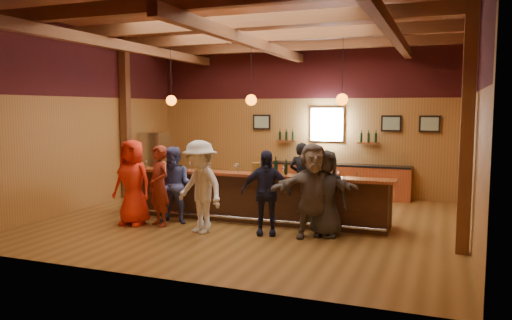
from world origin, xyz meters
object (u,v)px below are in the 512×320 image
object	(u,v)px
bottle_a	(286,169)
customer_denim	(175,185)
customer_orange	(133,182)
customer_redvest	(159,186)
customer_navy	(266,193)
customer_dark	(326,193)
stainless_fridge	(156,162)
ice_bucket	(256,168)
back_bar_cabinet	(338,180)
bar_counter	(254,197)
customer_white	(200,187)
bartender	(302,178)
customer_brown	(313,191)

from	to	relation	value
bottle_a	customer_denim	bearing A→B (deg)	-164.32
customer_orange	customer_redvest	size ratio (longest dim) A/B	1.07
customer_navy	bottle_a	distance (m)	0.97
customer_dark	bottle_a	distance (m)	1.21
stainless_fridge	ice_bucket	world-z (taller)	stainless_fridge
back_bar_cabinet	ice_bucket	world-z (taller)	ice_bucket
bar_counter	customer_white	bearing A→B (deg)	-112.22
customer_orange	bartender	bearing A→B (deg)	40.84
customer_white	bartender	distance (m)	2.99
bar_counter	customer_brown	world-z (taller)	customer_brown
bartender	ice_bucket	bearing A→B (deg)	70.97
customer_denim	bartender	world-z (taller)	bartender
customer_white	customer_redvest	bearing A→B (deg)	-167.84
back_bar_cabinet	customer_denim	xyz separation A→B (m)	(-2.69, -4.50, 0.37)
back_bar_cabinet	bartender	bearing A→B (deg)	-99.67
customer_denim	bottle_a	xyz separation A→B (m)	(2.33, 0.66, 0.39)
customer_dark	bartender	size ratio (longest dim) A/B	1.01
customer_orange	customer_denim	size ratio (longest dim) A/B	1.10
bar_counter	stainless_fridge	size ratio (longest dim) A/B	3.50
customer_denim	customer_white	bearing A→B (deg)	-36.50
customer_brown	ice_bucket	distance (m)	1.74
customer_navy	customer_white	bearing A→B (deg)	177.66
stainless_fridge	customer_denim	world-z (taller)	stainless_fridge
customer_brown	bottle_a	distance (m)	1.14
customer_redvest	ice_bucket	xyz separation A→B (m)	(1.82, 1.06, 0.35)
customer_dark	customer_orange	bearing A→B (deg)	178.68
customer_orange	customer_denim	xyz separation A→B (m)	(0.79, 0.43, -0.08)
stainless_fridge	bartender	distance (m)	5.06
bottle_a	customer_orange	bearing A→B (deg)	-160.86
bar_counter	customer_dark	world-z (taller)	customer_dark
stainless_fridge	customer_orange	distance (m)	4.22
customer_white	customer_dark	world-z (taller)	customer_white
customer_white	customer_denim	bearing A→B (deg)	172.13
customer_orange	ice_bucket	world-z (taller)	customer_orange
back_bar_cabinet	ice_bucket	bearing A→B (deg)	-105.68
customer_white	bartender	bearing A→B (deg)	86.24
bar_counter	customer_redvest	bearing A→B (deg)	-143.43
back_bar_cabinet	customer_denim	bearing A→B (deg)	-120.84
customer_navy	bartender	size ratio (longest dim) A/B	1.00
back_bar_cabinet	ice_bucket	distance (m)	3.99
stainless_fridge	customer_navy	size ratio (longest dim) A/B	1.06
bar_counter	back_bar_cabinet	size ratio (longest dim) A/B	1.57
customer_white	customer_brown	xyz separation A→B (m)	(2.23, 0.45, -0.01)
back_bar_cabinet	customer_orange	xyz separation A→B (m)	(-3.48, -4.93, 0.45)
bartender	customer_orange	bearing A→B (deg)	45.83
customer_brown	stainless_fridge	bearing A→B (deg)	122.93
customer_brown	customer_dark	size ratio (longest dim) A/B	1.09
bar_counter	customer_navy	world-z (taller)	customer_navy
customer_redvest	customer_brown	world-z (taller)	customer_brown
bartender	customer_white	bearing A→B (deg)	68.86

